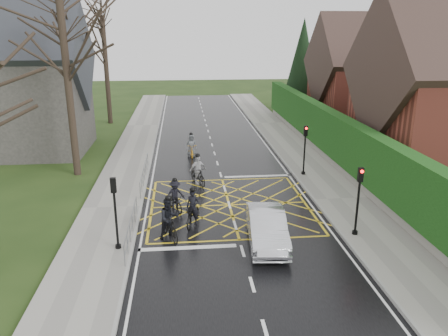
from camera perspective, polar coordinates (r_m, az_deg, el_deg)
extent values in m
plane|color=black|center=(22.85, 0.70, -4.86)|extent=(120.00, 120.00, 0.00)
cube|color=black|center=(22.85, 0.70, -4.85)|extent=(9.00, 80.00, 0.01)
cube|color=gray|center=(24.19, 15.01, -4.00)|extent=(3.00, 80.00, 0.15)
cube|color=gray|center=(22.99, -14.40, -5.09)|extent=(3.00, 80.00, 0.15)
cube|color=slate|center=(30.01, 14.28, 0.83)|extent=(0.50, 38.00, 0.70)
cube|color=#12340E|center=(29.57, 14.54, 4.08)|extent=(0.90, 38.00, 2.80)
cube|color=brown|center=(42.95, 18.12, 9.08)|extent=(9.00, 8.00, 6.00)
cube|color=#34241F|center=(42.66, 18.50, 12.92)|extent=(9.80, 8.80, 8.80)
cube|color=brown|center=(43.72, 22.21, 16.07)|extent=(0.70, 0.70, 1.60)
cylinder|color=black|center=(49.45, 9.91, 7.88)|extent=(0.50, 0.50, 1.20)
cone|color=black|center=(48.92, 10.19, 12.96)|extent=(4.60, 4.60, 10.00)
cube|color=#2D2B28|center=(35.21, -24.24, 7.53)|extent=(8.00, 7.00, 7.00)
cube|color=#26282D|center=(34.87, -24.95, 13.02)|extent=(8.80, 7.80, 7.80)
cylinder|color=black|center=(27.98, -19.65, 9.97)|extent=(0.44, 0.44, 11.00)
cylinder|color=black|center=(35.92, -18.35, 12.38)|extent=(0.44, 0.44, 12.00)
cylinder|color=black|center=(43.71, -15.10, 12.12)|extent=(0.44, 0.44, 10.00)
cylinder|color=slate|center=(19.26, -12.09, -6.48)|extent=(0.05, 5.00, 0.05)
cylinder|color=slate|center=(19.44, -12.01, -7.69)|extent=(0.04, 5.00, 0.04)
cylinder|color=slate|center=(17.25, -12.86, -11.37)|extent=(0.04, 0.04, 1.00)
cylinder|color=slate|center=(21.74, -11.33, -5.01)|extent=(0.04, 0.04, 1.00)
cylinder|color=slate|center=(26.26, -10.41, 0.18)|extent=(0.05, 6.00, 0.05)
cylinder|color=slate|center=(26.39, -10.35, -0.75)|extent=(0.04, 6.00, 0.04)
cylinder|color=slate|center=(23.59, -10.89, -3.15)|extent=(0.04, 0.04, 1.00)
cylinder|color=slate|center=(29.26, -9.91, 1.00)|extent=(0.04, 0.04, 1.00)
cylinder|color=black|center=(27.24, 10.46, 1.91)|extent=(0.10, 0.10, 3.00)
cylinder|color=black|center=(27.63, 10.30, -0.78)|extent=(0.24, 0.24, 0.30)
cube|color=black|center=(26.90, 10.62, 4.78)|extent=(0.22, 0.16, 0.62)
sphere|color=#FF0C0C|center=(26.75, 10.71, 5.10)|extent=(0.14, 0.14, 0.14)
cylinder|color=black|center=(19.73, 17.04, -4.70)|extent=(0.10, 0.10, 3.00)
cylinder|color=black|center=(20.27, 16.70, -8.24)|extent=(0.24, 0.24, 0.30)
cube|color=black|center=(19.27, 17.41, -0.84)|extent=(0.22, 0.16, 0.62)
sphere|color=#FF0C0C|center=(19.11, 17.59, -0.44)|extent=(0.14, 0.14, 0.14)
cylinder|color=black|center=(18.21, -13.93, -6.34)|extent=(0.10, 0.10, 3.00)
cylinder|color=black|center=(18.79, -13.63, -10.11)|extent=(0.24, 0.24, 0.30)
cube|color=black|center=(17.70, -14.26, -2.19)|extent=(0.22, 0.16, 0.62)
sphere|color=#FF0C0C|center=(17.76, -14.25, -1.51)|extent=(0.14, 0.14, 0.14)
imported|color=black|center=(20.54, -4.06, -6.08)|extent=(1.19, 1.99, 0.99)
imported|color=black|center=(20.50, -4.09, -5.08)|extent=(0.71, 0.57, 1.68)
sphere|color=black|center=(20.18, -4.14, -2.83)|extent=(0.26, 0.26, 0.26)
imported|color=black|center=(19.26, -7.16, -7.51)|extent=(1.27, 2.06, 1.20)
imported|color=black|center=(19.22, -7.19, -6.53)|extent=(1.09, 0.98, 1.84)
sphere|color=black|center=(18.85, -7.30, -3.93)|extent=(0.29, 0.29, 0.29)
imported|color=black|center=(22.21, -6.38, -4.37)|extent=(1.23, 1.85, 0.92)
imported|color=black|center=(22.19, -6.41, -3.51)|extent=(1.15, 0.92, 1.56)
sphere|color=black|center=(21.92, -6.48, -1.56)|extent=(0.24, 0.24, 0.24)
imported|color=black|center=(25.65, -3.42, -0.98)|extent=(1.21, 1.95, 1.14)
imported|color=#B2B1B5|center=(25.65, -3.44, -0.27)|extent=(1.10, 0.78, 1.74)
sphere|color=black|center=(25.39, -3.48, 1.64)|extent=(0.27, 0.27, 0.27)
imported|color=#BC7B16|center=(31.45, -4.28, 2.34)|extent=(0.76, 1.85, 0.95)
imported|color=#595D60|center=(31.46, -4.29, 2.97)|extent=(0.82, 0.57, 1.61)
sphere|color=black|center=(31.27, -4.33, 4.43)|extent=(0.25, 0.25, 0.25)
imported|color=silver|center=(18.78, 5.62, -7.73)|extent=(1.87, 4.47, 1.44)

